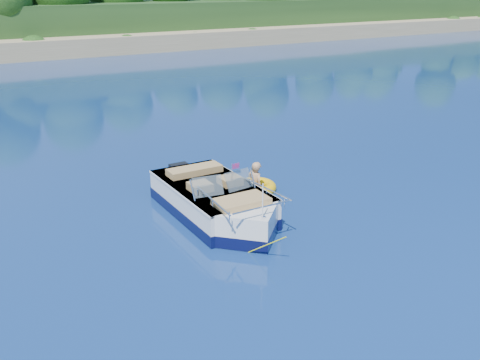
# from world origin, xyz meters

# --- Properties ---
(ground) EXTENTS (160.00, 160.00, 0.00)m
(ground) POSITION_xyz_m (0.00, 0.00, 0.00)
(ground) COLOR #0B224E
(ground) RESTS_ON ground
(motorboat) EXTENTS (2.06, 5.59, 1.86)m
(motorboat) POSITION_xyz_m (-1.64, 0.79, 0.36)
(motorboat) COLOR silver
(motorboat) RESTS_ON ground
(tow_tube) EXTENTS (1.39, 1.39, 0.32)m
(tow_tube) POSITION_xyz_m (0.30, 1.95, 0.08)
(tow_tube) COLOR #FFBB08
(tow_tube) RESTS_ON ground
(boy) EXTENTS (0.53, 0.88, 1.62)m
(boy) POSITION_xyz_m (0.17, 1.86, 0.00)
(boy) COLOR tan
(boy) RESTS_ON ground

